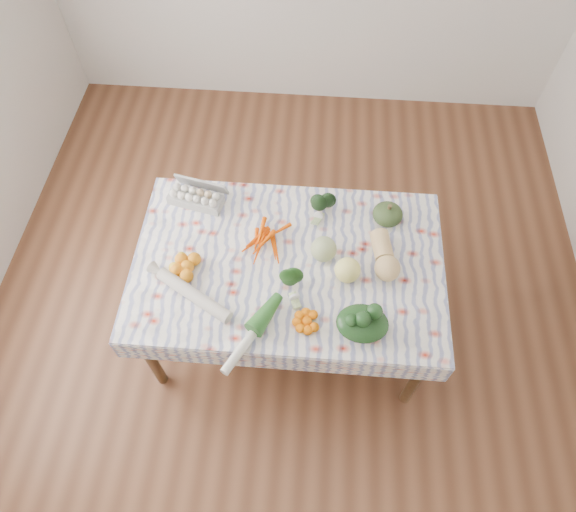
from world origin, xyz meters
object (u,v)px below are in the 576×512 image
Objects in this scene: egg_carton at (196,198)px; kabocha_squash at (388,214)px; dining_table at (288,270)px; butternut_squash at (385,255)px; cabbage at (324,249)px; grapefruit at (347,270)px.

egg_carton is 1.87× the size of kabocha_squash.
butternut_squash reaches higher than dining_table.
dining_table is at bearing -164.60° from cabbage.
grapefruit is at bearing -159.96° from butternut_squash.
egg_carton is 2.31× the size of grapefruit.
cabbage is 0.17m from grapefruit.
butternut_squash and grapefruit have the same top height.
egg_carton is 0.97m from grapefruit.
cabbage reaches higher than egg_carton.
grapefruit is at bearing -43.04° from cabbage.
grapefruit is at bearing -13.64° from egg_carton.
dining_table is 9.61× the size of kabocha_squash.
dining_table is at bearing 167.74° from grapefruit.
grapefruit reaches higher than kabocha_squash.
dining_table is at bearing 175.20° from butternut_squash.
egg_carton is at bearing 153.89° from butternut_squash.
cabbage is (0.74, -0.31, 0.03)m from egg_carton.
egg_carton is at bearing 153.89° from grapefruit.
egg_carton reaches higher than dining_table.
butternut_squash is at bearing -1.65° from cabbage.
butternut_squash is at bearing 29.56° from grapefruit.
dining_table is 11.60× the size of cabbage.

